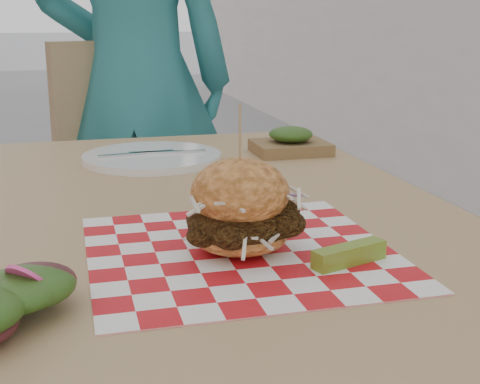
{
  "coord_description": "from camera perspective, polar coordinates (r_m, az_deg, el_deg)",
  "views": [
    {
      "loc": [
        -0.06,
        -0.74,
        1.03
      ],
      "look_at": [
        0.13,
        -0.0,
        0.82
      ],
      "focal_mm": 50.0,
      "sensor_mm": 36.0,
      "label": 1
    }
  ],
  "objects": [
    {
      "name": "paper_liner",
      "position": [
        0.81,
        0.0,
        -5.07
      ],
      "size": [
        0.36,
        0.36,
        0.0
      ],
      "primitive_type": "cube",
      "color": "red",
      "rests_on": "patio_table"
    },
    {
      "name": "patio_table",
      "position": [
        1.02,
        -4.92,
        -5.59
      ],
      "size": [
        0.8,
        1.2,
        0.75
      ],
      "color": "tan",
      "rests_on": "ground"
    },
    {
      "name": "patio_chair",
      "position": [
        2.09,
        -10.82,
        1.52
      ],
      "size": [
        0.54,
        0.54,
        0.95
      ],
      "rotation": [
        0.0,
        0.0,
        0.32
      ],
      "color": "tan",
      "rests_on": "ground"
    },
    {
      "name": "place_setting",
      "position": [
        1.32,
        -7.52,
        2.96
      ],
      "size": [
        0.27,
        0.27,
        0.02
      ],
      "color": "white",
      "rests_on": "patio_table"
    },
    {
      "name": "diner",
      "position": [
        2.1,
        -8.91,
        9.35
      ],
      "size": [
        0.67,
        0.51,
        1.66
      ],
      "primitive_type": "imported",
      "rotation": [
        0.0,
        0.0,
        2.94
      ],
      "color": "teal",
      "rests_on": "ground"
    },
    {
      "name": "kraft_tray",
      "position": [
        1.38,
        4.34,
        4.23
      ],
      "size": [
        0.15,
        0.12,
        0.06
      ],
      "color": "brown",
      "rests_on": "patio_table"
    },
    {
      "name": "sandwich",
      "position": [
        0.79,
        0.0,
        -1.67
      ],
      "size": [
        0.16,
        0.16,
        0.18
      ],
      "color": "#EC9142",
      "rests_on": "paper_liner"
    },
    {
      "name": "side_salad",
      "position": [
        0.66,
        -18.97,
        -9.42
      ],
      "size": [
        0.14,
        0.13,
        0.05
      ],
      "color": "#3F1419",
      "rests_on": "patio_table"
    },
    {
      "name": "pickle_spear",
      "position": [
        0.77,
        9.3,
        -5.28
      ],
      "size": [
        0.1,
        0.05,
        0.02
      ],
      "primitive_type": "cube",
      "rotation": [
        0.0,
        0.0,
        0.32
      ],
      "color": "olive",
      "rests_on": "paper_liner"
    }
  ]
}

